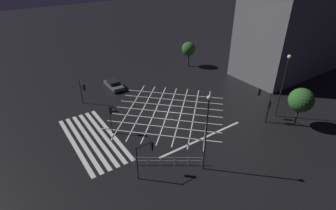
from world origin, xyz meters
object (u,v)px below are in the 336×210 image
traffic_light_se_cross (145,153)px  street_tree_far (301,100)px  street_lamp_west (281,53)px  waiting_car (114,85)px  traffic_light_sw_main (83,88)px  street_lamp_east (207,126)px  traffic_light_ne_cross (269,107)px  street_lamp_far (285,76)px  street_tree_near (189,49)px  traffic_light_median_south (111,114)px  traffic_light_ne_main (263,99)px

traffic_light_se_cross → street_tree_far: street_tree_far is taller
street_lamp_west → waiting_car: bearing=-127.1°
traffic_light_sw_main → street_lamp_east: 20.54m
traffic_light_ne_cross → traffic_light_sw_main: 25.55m
traffic_light_ne_cross → street_lamp_far: bearing=-176.2°
street_tree_near → waiting_car: street_tree_near is taller
traffic_light_median_south → traffic_light_sw_main: traffic_light_sw_main is taller
traffic_light_ne_cross → street_lamp_west: 10.70m
traffic_light_se_cross → traffic_light_ne_cross: bearing=-1.8°
traffic_light_sw_main → street_lamp_far: (17.38, 20.88, 3.07)m
traffic_light_se_cross → street_lamp_west: bearing=9.8°
traffic_light_ne_cross → street_tree_far: street_tree_far is taller
traffic_light_median_south → waiting_car: size_ratio=0.87×
traffic_light_ne_main → street_lamp_east: size_ratio=0.51×
traffic_light_ne_cross → street_tree_near: 22.14m
traffic_light_ne_cross → waiting_car: bearing=-59.1°
street_lamp_west → traffic_light_se_cross: bearing=-80.2°
traffic_light_se_cross → traffic_light_ne_main: size_ratio=0.90×
traffic_light_ne_cross → traffic_light_ne_main: traffic_light_ne_main is taller
traffic_light_median_south → street_tree_far: (11.87, 20.41, 1.01)m
traffic_light_se_cross → street_lamp_east: bearing=-25.9°
traffic_light_sw_main → street_lamp_east: street_lamp_east is taller
traffic_light_se_cross → traffic_light_sw_main: bearing=91.6°
traffic_light_median_south → street_tree_far: street_tree_far is taller
traffic_light_ne_cross → street_tree_near: street_tree_near is taller
traffic_light_median_south → traffic_light_sw_main: (-8.29, -0.63, 0.26)m
street_lamp_east → traffic_light_se_cross: bearing=-115.9°
traffic_light_ne_main → waiting_car: (-20.10, -12.31, -2.64)m
street_lamp_east → waiting_car: street_lamp_east is taller
street_lamp_west → street_lamp_east: bearing=-71.3°
traffic_light_sw_main → waiting_car: size_ratio=0.93×
street_lamp_far → street_tree_far: size_ratio=1.68×
traffic_light_ne_cross → traffic_light_ne_main: bearing=-74.1°
street_lamp_west → traffic_light_ne_cross: bearing=-58.5°
traffic_light_se_cross → street_lamp_far: (0.40, 20.40, 3.14)m
traffic_light_se_cross → street_lamp_west: size_ratio=0.44×
street_lamp_east → street_tree_far: (0.62, 15.26, -1.72)m
traffic_light_ne_main → street_tree_near: 21.33m
traffic_light_ne_cross → traffic_light_sw_main: (-17.53, -18.57, 0.69)m
traffic_light_median_south → street_lamp_east: (11.26, 5.15, 2.73)m
traffic_light_sw_main → street_lamp_west: street_lamp_west is taller
street_lamp_far → street_tree_far: street_lamp_far is taller
traffic_light_ne_main → street_lamp_east: bearing=102.8°
street_lamp_west → street_lamp_far: bearing=-50.6°
traffic_light_se_cross → street_lamp_west: (-4.59, 26.48, 3.59)m
traffic_light_sw_main → street_tree_near: size_ratio=0.83×
traffic_light_median_south → street_lamp_far: 22.44m
street_lamp_far → waiting_car: bearing=-144.5°
traffic_light_median_south → street_lamp_east: size_ratio=0.44×
street_lamp_east → waiting_car: 23.47m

